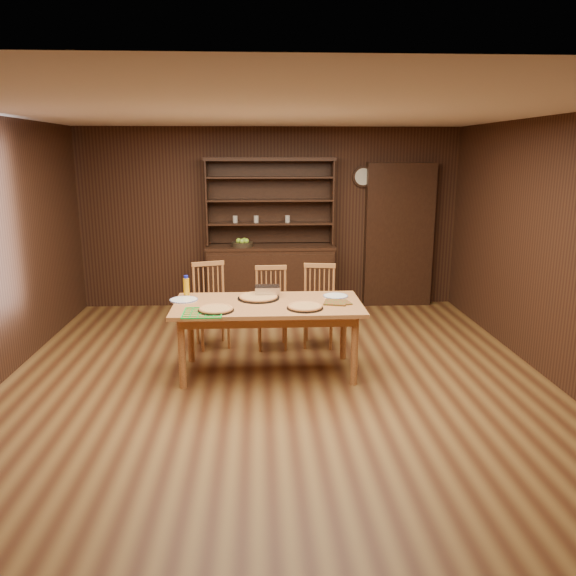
{
  "coord_description": "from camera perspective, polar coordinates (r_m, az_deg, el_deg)",
  "views": [
    {
      "loc": [
        -0.17,
        -5.23,
        2.24
      ],
      "look_at": [
        0.13,
        0.4,
        0.88
      ],
      "focal_mm": 35.0,
      "sensor_mm": 36.0,
      "label": 1
    }
  ],
  "objects": [
    {
      "name": "pot_holder_a",
      "position": [
        5.71,
        5.38,
        -1.49
      ],
      "size": [
        0.22,
        0.22,
        0.01
      ],
      "primitive_type": "cube",
      "rotation": [
        0.0,
        0.0,
        0.23
      ],
      "color": "#9D1312",
      "rests_on": "dining_table"
    },
    {
      "name": "pot_holder_b",
      "position": [
        5.71,
        4.84,
        -1.47
      ],
      "size": [
        0.27,
        0.27,
        0.02
      ],
      "primitive_type": "cube",
      "rotation": [
        0.0,
        0.0,
        -0.26
      ],
      "color": "#9D1312",
      "rests_on": "dining_table"
    },
    {
      "name": "fruit_bowl",
      "position": [
        8.02,
        -4.66,
        4.53
      ],
      "size": [
        0.31,
        0.31,
        0.12
      ],
      "color": "black",
      "rests_on": "china_hutch"
    },
    {
      "name": "chair_left",
      "position": [
        6.67,
        -7.86,
        -1.41
      ],
      "size": [
        0.5,
        0.49,
        0.99
      ],
      "rotation": [
        0.0,
        0.0,
        0.3
      ],
      "color": "#B2783D",
      "rests_on": "floor"
    },
    {
      "name": "wall_clock",
      "position": [
        8.33,
        7.62,
        11.15
      ],
      "size": [
        0.3,
        0.05,
        0.3
      ],
      "color": "black",
      "rests_on": "room_shell"
    },
    {
      "name": "cooling_rack",
      "position": [
        5.4,
        -8.66,
        -2.48
      ],
      "size": [
        0.46,
        0.46,
        0.02
      ],
      "primitive_type": null,
      "rotation": [
        0.0,
        0.0,
        -0.32
      ],
      "color": "green",
      "rests_on": "dining_table"
    },
    {
      "name": "juice_bottle",
      "position": [
        6.04,
        -10.29,
        0.14
      ],
      "size": [
        0.06,
        0.06,
        0.23
      ],
      "color": "orange",
      "rests_on": "dining_table"
    },
    {
      "name": "china_hutch",
      "position": [
        8.15,
        -1.78,
        1.96
      ],
      "size": [
        1.84,
        0.52,
        2.17
      ],
      "color": "black",
      "rests_on": "floor"
    },
    {
      "name": "floor",
      "position": [
        5.69,
        -1.1,
        -9.57
      ],
      "size": [
        6.0,
        6.0,
        0.0
      ],
      "primitive_type": "plane",
      "color": "brown",
      "rests_on": "ground"
    },
    {
      "name": "pizza_center",
      "position": [
        5.87,
        -3.02,
        -0.94
      ],
      "size": [
        0.44,
        0.44,
        0.04
      ],
      "color": "black",
      "rests_on": "dining_table"
    },
    {
      "name": "pizza_left",
      "position": [
        5.46,
        -7.33,
        -2.15
      ],
      "size": [
        0.35,
        0.35,
        0.04
      ],
      "color": "black",
      "rests_on": "dining_table"
    },
    {
      "name": "plate_right",
      "position": [
        5.97,
        4.85,
        -0.81
      ],
      "size": [
        0.26,
        0.26,
        0.02
      ],
      "color": "white",
      "rests_on": "dining_table"
    },
    {
      "name": "room_shell",
      "position": [
        5.27,
        -1.18,
        6.4
      ],
      "size": [
        6.0,
        6.0,
        6.0
      ],
      "color": "white",
      "rests_on": "floor"
    },
    {
      "name": "dining_table",
      "position": [
        5.72,
        -2.05,
        -2.32
      ],
      "size": [
        1.9,
        0.95,
        0.75
      ],
      "color": "#CB7F46",
      "rests_on": "floor"
    },
    {
      "name": "doorway",
      "position": [
        8.47,
        11.19,
        5.27
      ],
      "size": [
        1.0,
        0.18,
        2.1
      ],
      "primitive_type": "cube",
      "color": "black",
      "rests_on": "floor"
    },
    {
      "name": "chair_center",
      "position": [
        6.58,
        -1.68,
        -1.69
      ],
      "size": [
        0.4,
        0.39,
        0.95
      ],
      "rotation": [
        0.0,
        0.0,
        0.04
      ],
      "color": "#B2783D",
      "rests_on": "floor"
    },
    {
      "name": "foil_dish",
      "position": [
        5.98,
        -2.1,
        -0.29
      ],
      "size": [
        0.26,
        0.19,
        0.1
      ],
      "primitive_type": "cube",
      "rotation": [
        0.0,
        0.0,
        -0.0
      ],
      "color": "silver",
      "rests_on": "dining_table"
    },
    {
      "name": "plate_left",
      "position": [
        5.89,
        -10.54,
        -1.18
      ],
      "size": [
        0.29,
        0.29,
        0.02
      ],
      "color": "white",
      "rests_on": "dining_table"
    },
    {
      "name": "pizza_right",
      "position": [
        5.5,
        1.74,
        -1.92
      ],
      "size": [
        0.36,
        0.36,
        0.04
      ],
      "color": "black",
      "rests_on": "dining_table"
    },
    {
      "name": "chair_right",
      "position": [
        6.65,
        3.16,
        -1.49
      ],
      "size": [
        0.45,
        0.43,
        0.96
      ],
      "rotation": [
        0.0,
        0.0,
        -0.15
      ],
      "color": "#B2783D",
      "rests_on": "floor"
    }
  ]
}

